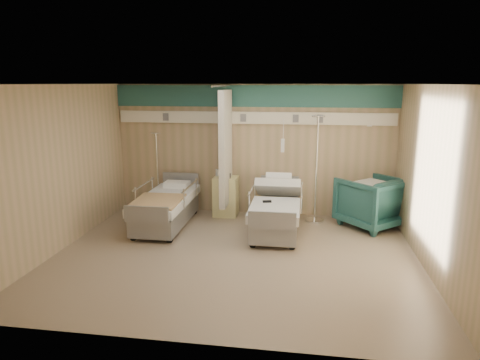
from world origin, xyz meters
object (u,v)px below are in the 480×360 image
Objects in this scene: bed_right at (276,216)px; bed_left at (166,211)px; visitor_armchair at (371,202)px; bedside_cabinet at (226,196)px; iv_stand_right at (315,200)px; iv_stand_left at (159,196)px.

bed_right is 1.00× the size of bed_left.
visitor_armchair reaches higher than bed_left.
bed_left is at bearing -139.40° from bedside_cabinet.
bedside_cabinet is at bearing 176.08° from iv_stand_right.
iv_stand_left is (-2.68, 0.93, 0.05)m from bed_right.
iv_stand_right is at bearing -2.69° from iv_stand_left.
bed_left is 2.54× the size of bedside_cabinet.
visitor_armchair is 4.54m from iv_stand_left.
bed_right is 1.09m from iv_stand_right.
bed_right is 1.95m from visitor_armchair.
iv_stand_right reaches higher than bed_right.
bedside_cabinet is 0.76× the size of visitor_armchair.
bed_right is 1.22× the size of iv_stand_left.
iv_stand_right is (0.75, 0.77, 0.13)m from bed_right.
iv_stand_right is at bearing 45.62° from bed_right.
bed_right is 2.20m from bed_left.
visitor_armchair is 0.63× the size of iv_stand_left.
bed_right is 2.54× the size of bedside_cabinet.
iv_stand_left reaches higher than bed_left.
visitor_armchair is at bearing 17.97° from bed_right.
bedside_cabinet is (1.05, 0.90, 0.11)m from bed_left.
bed_left is 1.22× the size of iv_stand_left.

